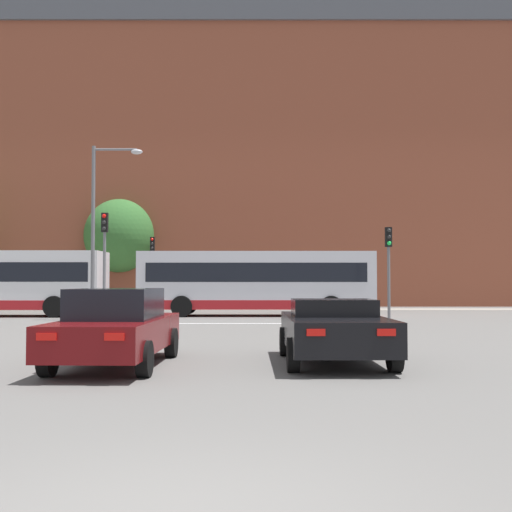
{
  "coord_description": "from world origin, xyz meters",
  "views": [
    {
      "loc": [
        0.59,
        -4.41,
        1.67
      ],
      "look_at": [
        0.7,
        24.06,
        2.79
      ],
      "focal_mm": 45.0,
      "sensor_mm": 36.0,
      "label": 1
    }
  ],
  "objects": [
    {
      "name": "stop_line_strip",
      "position": [
        0.0,
        21.01,
        0.0
      ],
      "size": [
        9.1,
        0.3,
        0.01
      ],
      "primitive_type": "cube",
      "color": "silver",
      "rests_on": "ground_plane"
    },
    {
      "name": "far_pavement",
      "position": [
        0.0,
        33.78,
        0.01
      ],
      "size": [
        70.11,
        2.5,
        0.01
      ],
      "primitive_type": "cube",
      "color": "gray",
      "rests_on": "ground_plane"
    },
    {
      "name": "brick_civic_building",
      "position": [
        0.56,
        43.83,
        10.54
      ],
      "size": [
        46.7,
        12.32,
        22.93
      ],
      "color": "brown",
      "rests_on": "ground_plane"
    },
    {
      "name": "car_saloon_left",
      "position": [
        -2.16,
        8.25,
        0.77
      ],
      "size": [
        2.01,
        4.83,
        1.52
      ],
      "rotation": [
        0.0,
        0.0,
        -0.03
      ],
      "color": "#600C0F",
      "rests_on": "ground_plane"
    },
    {
      "name": "car_roadster_right",
      "position": [
        2.18,
        8.71,
        0.68
      ],
      "size": [
        2.12,
        4.33,
        1.3
      ],
      "rotation": [
        0.0,
        0.0,
        0.01
      ],
      "color": "black",
      "rests_on": "ground_plane"
    },
    {
      "name": "bus_crossing_lead",
      "position": [
        0.6,
        26.66,
        1.66
      ],
      "size": [
        11.25,
        2.7,
        3.09
      ],
      "rotation": [
        0.0,
        0.0,
        1.57
      ],
      "color": "silver",
      "rests_on": "ground_plane"
    },
    {
      "name": "traffic_light_far_left",
      "position": [
        -5.54,
        33.34,
        2.88
      ],
      "size": [
        0.26,
        0.31,
        4.28
      ],
      "color": "slate",
      "rests_on": "ground_plane"
    },
    {
      "name": "traffic_light_near_right",
      "position": [
        5.96,
        21.48,
        2.62
      ],
      "size": [
        0.26,
        0.31,
        3.86
      ],
      "color": "slate",
      "rests_on": "ground_plane"
    },
    {
      "name": "traffic_light_near_left",
      "position": [
        -5.64,
        21.85,
        3.0
      ],
      "size": [
        0.26,
        0.31,
        4.49
      ],
      "color": "slate",
      "rests_on": "ground_plane"
    },
    {
      "name": "street_lamp_junction",
      "position": [
        -6.07,
        23.07,
        4.58
      ],
      "size": [
        2.19,
        0.36,
        7.52
      ],
      "color": "slate",
      "rests_on": "ground_plane"
    },
    {
      "name": "pedestrian_waiting",
      "position": [
        -5.03,
        33.43,
        1.02
      ],
      "size": [
        0.38,
        0.46,
        1.74
      ],
      "rotation": [
        0.0,
        0.0,
        2.06
      ],
      "color": "#333851",
      "rests_on": "ground_plane"
    },
    {
      "name": "tree_kerbside",
      "position": [
        -8.49,
        38.1,
        4.68
      ],
      "size": [
        4.67,
        4.67,
        7.14
      ],
      "color": "#4C3823",
      "rests_on": "ground_plane"
    }
  ]
}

